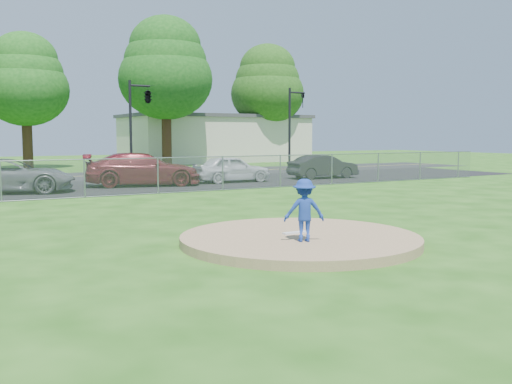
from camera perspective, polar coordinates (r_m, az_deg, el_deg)
ground at (r=21.88m, az=-10.42°, el=-0.79°), size 120.00×120.00×0.00m
pitchers_mound at (r=12.94m, az=4.40°, el=-4.74°), size 5.40×5.40×0.20m
pitching_rubber at (r=13.09m, az=3.91°, el=-4.08°), size 0.60×0.15×0.04m
chain_link_fence at (r=23.70m, az=-12.05°, el=1.49°), size 40.00×0.06×1.50m
parking_lot at (r=28.07m, az=-14.81°, el=0.54°), size 50.00×8.00×0.01m
street at (r=35.35m, az=-17.94°, el=1.48°), size 60.00×7.00×0.01m
commercial_building at (r=53.77m, az=-4.19°, el=5.40°), size 16.40×9.40×4.30m
tree_center at (r=45.14m, az=-22.10°, el=10.42°), size 6.16×6.16×9.84m
tree_right at (r=45.79m, az=-9.03°, el=12.18°), size 7.28×7.28×11.63m
tree_far_right at (r=53.21m, az=1.15°, el=10.69°), size 6.72×6.72×10.74m
traffic_signal_center at (r=34.45m, az=-10.93°, el=9.22°), size 1.42×2.48×5.60m
traffic_signal_right at (r=38.94m, az=3.67°, el=7.06°), size 1.28×0.20×5.60m
pitcher at (r=12.07m, az=4.84°, el=-1.83°), size 0.98×0.80×1.33m
parked_car_gray at (r=26.15m, az=-23.34°, el=1.50°), size 5.66×3.73×1.44m
parked_car_darkred at (r=27.92m, az=-11.27°, el=2.24°), size 5.86×3.55×1.59m
parked_car_pearl at (r=29.60m, az=-2.47°, el=2.34°), size 4.10×1.74×1.38m
parked_car_charcoal at (r=32.47m, az=6.73°, el=2.55°), size 4.08×1.64×1.32m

